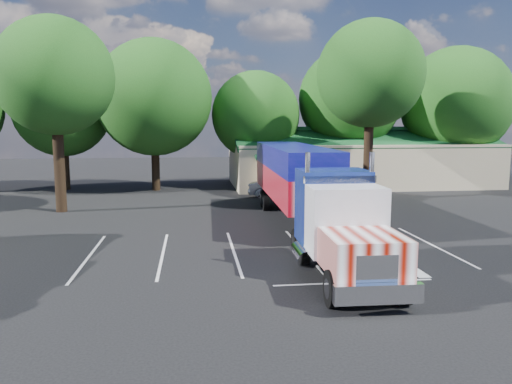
{
  "coord_description": "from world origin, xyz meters",
  "views": [
    {
      "loc": [
        -1.82,
        -28.11,
        5.79
      ],
      "look_at": [
        1.71,
        -0.6,
        2.0
      ],
      "focal_mm": 35.0,
      "sensor_mm": 36.0,
      "label": 1
    }
  ],
  "objects": [
    {
      "name": "ground",
      "position": [
        0.0,
        0.0,
        0.0
      ],
      "size": [
        120.0,
        120.0,
        0.0
      ],
      "primitive_type": "plane",
      "color": "black",
      "rests_on": "ground"
    },
    {
      "name": "tree_row_e",
      "position": [
        13.0,
        18.0,
        8.09
      ],
      "size": [
        9.6,
        9.6,
        12.9
      ],
      "color": "black",
      "rests_on": "ground"
    },
    {
      "name": "tree_row_c",
      "position": [
        -5.0,
        16.2,
        8.04
      ],
      "size": [
        10.0,
        10.0,
        13.05
      ],
      "color": "black",
      "rests_on": "ground"
    },
    {
      "name": "silver_sedan",
      "position": [
        5.0,
        10.5,
        0.79
      ],
      "size": [
        5.06,
        2.92,
        1.58
      ],
      "primitive_type": "imported",
      "rotation": [
        0.0,
        0.0,
        1.29
      ],
      "color": "#A1A4A8",
      "rests_on": "ground"
    },
    {
      "name": "tree_near_right",
      "position": [
        11.5,
        8.5,
        9.46
      ],
      "size": [
        8.0,
        8.0,
        13.5
      ],
      "color": "black",
      "rests_on": "ground"
    },
    {
      "name": "bicycle",
      "position": [
        5.5,
        1.0,
        0.42
      ],
      "size": [
        1.3,
        1.64,
        0.83
      ],
      "primitive_type": "imported",
      "rotation": [
        0.0,
        0.0,
        0.55
      ],
      "color": "black",
      "rests_on": "ground"
    },
    {
      "name": "event_hall",
      "position": [
        13.74,
        17.81,
        2.21
      ],
      "size": [
        24.2,
        14.12,
        5.55
      ],
      "color": "#C8B094",
      "rests_on": "ground"
    },
    {
      "name": "tree_row_f",
      "position": [
        23.0,
        16.8,
        7.79
      ],
      "size": [
        10.4,
        10.4,
        13.0
      ],
      "color": "black",
      "rests_on": "ground"
    },
    {
      "name": "tree_row_b",
      "position": [
        -13.0,
        17.8,
        7.13
      ],
      "size": [
        8.4,
        8.4,
        11.35
      ],
      "color": "black",
      "rests_on": "ground"
    },
    {
      "name": "semi_truck",
      "position": [
        4.03,
        -2.01,
        2.67
      ],
      "size": [
        3.82,
        22.62,
        4.72
      ],
      "rotation": [
        0.0,
        0.0,
        -0.03
      ],
      "color": "black",
      "rests_on": "ground"
    },
    {
      "name": "tree_near_left",
      "position": [
        -10.5,
        6.0,
        8.81
      ],
      "size": [
        7.6,
        7.6,
        12.65
      ],
      "color": "black",
      "rests_on": "ground"
    },
    {
      "name": "woman",
      "position": [
        4.15,
        -2.58,
        0.77
      ],
      "size": [
        0.55,
        0.66,
        1.55
      ],
      "primitive_type": "imported",
      "rotation": [
        0.0,
        0.0,
        1.95
      ],
      "color": "black",
      "rests_on": "ground"
    },
    {
      "name": "tree_row_d",
      "position": [
        4.0,
        17.5,
        6.58
      ],
      "size": [
        8.0,
        8.0,
        10.6
      ],
      "color": "black",
      "rests_on": "ground"
    }
  ]
}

